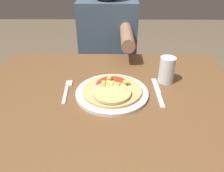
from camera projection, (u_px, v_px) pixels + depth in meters
The scene contains 7 objects.
dining_table at pixel (111, 117), 0.95m from camera, with size 1.13×0.84×0.75m.
plate at pixel (112, 93), 0.90m from camera, with size 0.30×0.30×0.01m.
pizza at pixel (112, 90), 0.88m from camera, with size 0.24×0.24×0.04m.
fork at pixel (67, 90), 0.93m from camera, with size 0.03×0.18×0.00m.
knife at pixel (158, 92), 0.91m from camera, with size 0.02×0.22×0.00m.
drinking_glass at pixel (167, 70), 0.96m from camera, with size 0.07×0.07×0.12m.
person_diner at pixel (108, 48), 1.48m from camera, with size 0.37×0.52×1.18m.
Camera 1 is at (0.01, -0.74, 1.25)m, focal length 35.00 mm.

